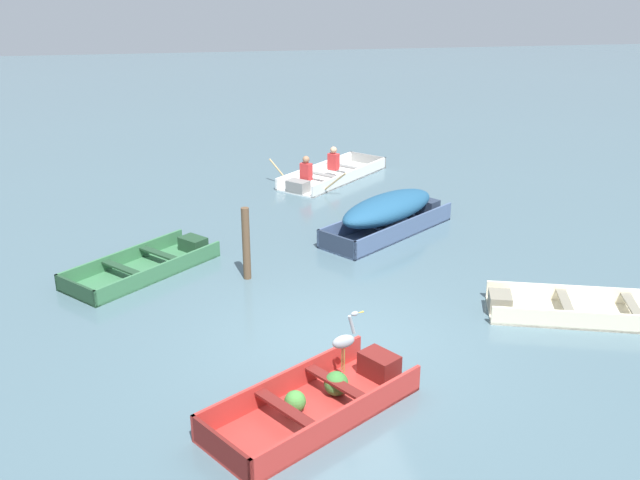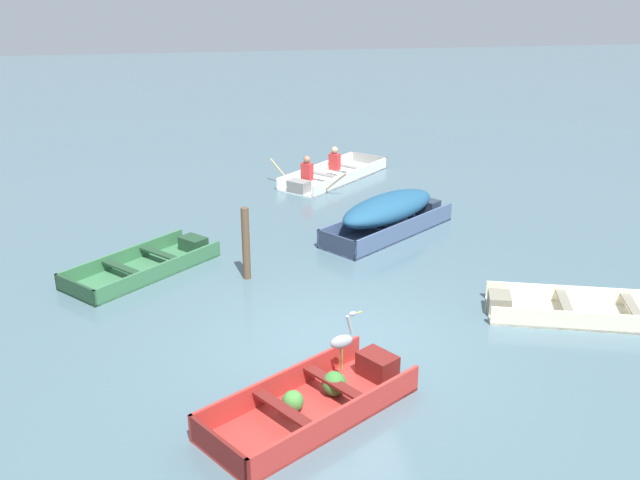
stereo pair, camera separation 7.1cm
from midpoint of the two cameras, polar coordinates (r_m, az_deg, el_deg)
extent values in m
plane|color=#47606B|center=(10.96, 1.24, -8.34)|extent=(80.00, 80.00, 0.00)
cube|color=#AD2D28|center=(9.41, -0.86, -13.67)|extent=(3.05, 2.55, 0.04)
cube|color=#AD2D28|center=(9.67, -3.12, -11.46)|extent=(2.45, 1.62, 0.38)
cube|color=#AD2D28|center=(8.98, 1.60, -14.26)|extent=(2.45, 1.62, 0.38)
cube|color=maroon|center=(8.61, -8.17, -16.30)|extent=(0.68, 1.00, 0.38)
cube|color=maroon|center=(10.06, 4.55, -9.95)|extent=(0.59, 0.63, 0.34)
cube|color=maroon|center=(9.51, 1.11, -11.35)|extent=(0.71, 0.98, 0.04)
cube|color=maroon|center=(9.03, -2.96, -13.35)|extent=(0.71, 0.98, 0.04)
sphere|color=#387533|center=(9.64, 1.09, -11.40)|extent=(0.33, 0.33, 0.33)
sphere|color=#428438|center=(9.34, -2.23, -12.77)|extent=(0.28, 0.28, 0.28)
cube|color=#387047|center=(13.81, -14.13, -2.45)|extent=(2.94, 2.82, 0.04)
cube|color=#387047|center=(14.17, -15.57, -1.39)|extent=(2.20, 2.01, 0.31)
cube|color=#387047|center=(13.36, -12.71, -2.50)|extent=(2.20, 2.01, 0.31)
cube|color=#1E3D27|center=(13.01, -19.11, -3.85)|extent=(0.81, 0.88, 0.31)
cube|color=#1E3D27|center=(14.51, -10.25, -0.32)|extent=(0.61, 0.62, 0.28)
cube|color=#1E3D27|center=(13.98, -12.81, -1.09)|extent=(0.82, 0.88, 0.04)
cube|color=#1E3D27|center=(13.49, -15.66, -2.19)|extent=(0.82, 0.88, 0.04)
cube|color=#475B7F|center=(15.40, 5.26, 0.62)|extent=(3.28, 2.83, 0.04)
cube|color=#475B7F|center=(15.62, 3.87, 1.67)|extent=(2.69, 2.05, 0.40)
cube|color=#475B7F|center=(15.07, 6.74, 0.82)|extent=(2.69, 2.05, 0.40)
cube|color=#273246|center=(14.15, 1.18, -0.40)|extent=(0.66, 0.85, 0.40)
cube|color=#273246|center=(16.48, 8.47, 2.60)|extent=(0.56, 0.58, 0.36)
cube|color=#273246|center=(15.69, 6.42, 2.05)|extent=(0.68, 0.83, 0.04)
cube|color=#273246|center=(14.94, 4.11, 1.14)|extent=(0.68, 0.83, 0.04)
ellipsoid|color=navy|center=(15.22, 5.33, 2.57)|extent=(2.77, 2.43, 0.57)
cube|color=beige|center=(12.58, 21.13, -5.68)|extent=(3.66, 2.06, 0.04)
cube|color=beige|center=(12.09, 21.70, -6.14)|extent=(3.35, 1.12, 0.32)
cube|color=beige|center=(12.96, 20.76, -4.16)|extent=(3.35, 1.12, 0.32)
cube|color=gray|center=(12.23, 14.03, -4.81)|extent=(0.49, 0.56, 0.29)
cube|color=gray|center=(12.37, 18.89, -4.71)|extent=(0.44, 0.94, 0.04)
cube|color=gray|center=(12.63, 23.58, -4.85)|extent=(0.44, 0.94, 0.04)
cube|color=white|center=(19.34, 0.97, 4.98)|extent=(3.34, 3.30, 0.04)
cube|color=white|center=(18.99, 2.40, 5.10)|extent=(2.55, 2.48, 0.32)
cube|color=white|center=(19.62, -0.40, 5.64)|extent=(2.55, 2.48, 0.32)
cube|color=gray|center=(20.69, 3.73, 6.42)|extent=(0.87, 0.89, 0.32)
cube|color=gray|center=(18.08, -1.88, 4.33)|extent=(0.63, 0.64, 0.29)
cube|color=gray|center=(18.86, 0.06, 5.26)|extent=(0.88, 0.90, 0.04)
cube|color=gray|center=(19.70, 1.86, 5.93)|extent=(0.88, 0.90, 0.04)
cube|color=red|center=(19.22, 0.98, 6.29)|extent=(0.32, 0.33, 0.44)
sphere|color=tan|center=(19.14, 0.99, 7.22)|extent=(0.18, 0.18, 0.18)
cube|color=red|center=(18.26, -1.23, 5.49)|extent=(0.32, 0.33, 0.44)
sphere|color=#9E7051|center=(18.17, -1.24, 6.47)|extent=(0.18, 0.18, 0.18)
cylinder|color=tan|center=(17.78, 1.09, 4.70)|extent=(0.48, 0.49, 0.55)
cylinder|color=tan|center=(18.82, -3.42, 5.59)|extent=(0.48, 0.49, 0.55)
cylinder|color=olive|center=(9.52, 1.56, -9.44)|extent=(0.02, 0.02, 0.35)
cylinder|color=olive|center=(9.47, 1.73, -9.60)|extent=(0.02, 0.02, 0.35)
ellipsoid|color=#93999E|center=(9.36, 1.66, -8.12)|extent=(0.35, 0.22, 0.18)
cylinder|color=#93999E|center=(9.31, 2.34, -6.78)|extent=(0.12, 0.07, 0.28)
ellipsoid|color=#93999E|center=(9.26, 2.57, -5.91)|extent=(0.12, 0.09, 0.06)
cone|color=gold|center=(9.29, 3.01, -5.81)|extent=(0.10, 0.05, 0.02)
cylinder|color=brown|center=(12.96, -6.08, -0.30)|extent=(0.14, 0.14, 1.37)
camera|label=1|loc=(0.04, -90.15, -0.06)|focal=40.00mm
camera|label=2|loc=(0.04, 89.85, 0.06)|focal=40.00mm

